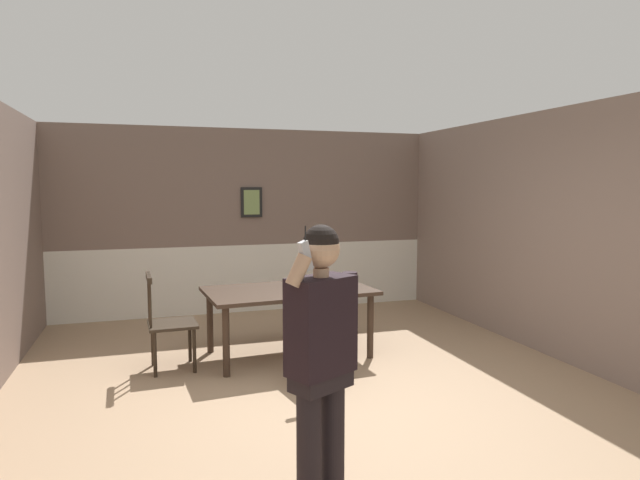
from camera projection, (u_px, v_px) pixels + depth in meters
name	position (u px, v px, depth m)	size (l,w,h in m)	color
ground_plane	(323.00, 400.00, 4.68)	(7.86, 7.86, 0.00)	#9E7F60
room_back_partition	(248.00, 224.00, 7.95)	(5.56, 0.17, 2.66)	#756056
room_right_partition	(591.00, 238.00, 5.37)	(0.13, 7.14, 2.66)	gray
dining_table	(289.00, 296.00, 5.88)	(1.83, 1.17, 0.73)	#38281E
chair_near_window	(168.00, 322.00, 5.43)	(0.49, 0.49, 0.98)	#2D2319
chair_by_doorway	(320.00, 335.00, 5.07)	(0.50, 0.50, 0.91)	black
person_figure	(322.00, 348.00, 3.08)	(0.49, 0.36, 1.63)	black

